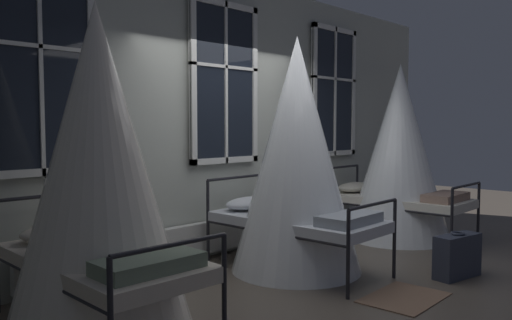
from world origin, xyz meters
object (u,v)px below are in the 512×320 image
at_px(cot_first, 98,172).
at_px(cot_third, 399,154).
at_px(suitcase_dark, 457,256).
at_px(cot_second, 296,158).

relative_size(cot_first, cot_third, 1.04).
bearing_deg(suitcase_dark, cot_third, 57.59).
distance_m(cot_second, suitcase_dark, 1.92).
bearing_deg(suitcase_dark, cot_first, 167.05).
distance_m(cot_first, cot_third, 4.46).
bearing_deg(cot_first, suitcase_dark, -112.24).
height_order(cot_second, suitcase_dark, cot_second).
height_order(cot_first, cot_third, cot_first).
xyz_separation_m(cot_second, suitcase_dark, (0.92, -1.36, -0.98)).
height_order(cot_first, suitcase_dark, cot_first).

